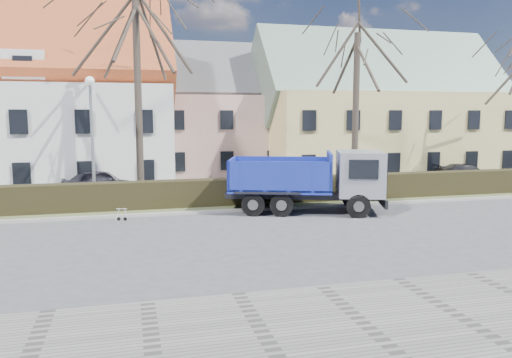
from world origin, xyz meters
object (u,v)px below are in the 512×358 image
object	(u,v)px
parked_car_a	(101,181)
streetlight	(92,143)
parked_car_b	(467,173)
dump_truck	(301,181)
cart_frame	(117,214)

from	to	relation	value
parked_car_a	streetlight	bearing A→B (deg)	165.78
parked_car_a	parked_car_b	xyz separation A→B (m)	(23.32, -0.72, -0.13)
dump_truck	streetlight	size ratio (longest dim) A/B	1.16
cart_frame	parked_car_a	xyz separation A→B (m)	(-1.03, 7.46, 0.44)
streetlight	cart_frame	world-z (taller)	streetlight
dump_truck	cart_frame	distance (m)	8.28
streetlight	cart_frame	size ratio (longest dim) A/B	9.72
cart_frame	parked_car_a	size ratio (longest dim) A/B	0.15
parked_car_a	parked_car_b	size ratio (longest dim) A/B	1.03
parked_car_b	streetlight	bearing A→B (deg)	108.18
streetlight	parked_car_b	bearing A→B (deg)	8.93
streetlight	parked_car_b	size ratio (longest dim) A/B	1.51
dump_truck	parked_car_b	size ratio (longest dim) A/B	1.76
dump_truck	parked_car_b	bearing A→B (deg)	45.07
cart_frame	streetlight	bearing A→B (deg)	109.72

